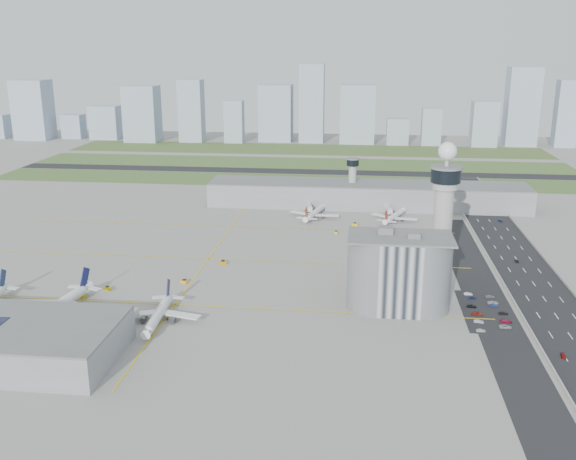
# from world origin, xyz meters

# --- Properties ---
(ground) EXTENTS (1000.00, 1000.00, 0.00)m
(ground) POSITION_xyz_m (0.00, 0.00, 0.00)
(ground) COLOR #9D9A92
(grass_strip_0) EXTENTS (480.00, 50.00, 0.08)m
(grass_strip_0) POSITION_xyz_m (-20.00, 225.00, 0.04)
(grass_strip_0) COLOR #4A642F
(grass_strip_0) RESTS_ON ground
(grass_strip_1) EXTENTS (480.00, 60.00, 0.08)m
(grass_strip_1) POSITION_xyz_m (-20.00, 300.00, 0.04)
(grass_strip_1) COLOR #46622E
(grass_strip_1) RESTS_ON ground
(grass_strip_2) EXTENTS (480.00, 70.00, 0.08)m
(grass_strip_2) POSITION_xyz_m (-20.00, 380.00, 0.04)
(grass_strip_2) COLOR #485B2B
(grass_strip_2) RESTS_ON ground
(runway) EXTENTS (480.00, 22.00, 0.10)m
(runway) POSITION_xyz_m (-20.00, 262.00, 0.06)
(runway) COLOR black
(runway) RESTS_ON ground
(highway) EXTENTS (28.00, 500.00, 0.10)m
(highway) POSITION_xyz_m (115.00, 0.00, 0.05)
(highway) COLOR black
(highway) RESTS_ON ground
(barrier_left) EXTENTS (0.60, 500.00, 1.20)m
(barrier_left) POSITION_xyz_m (101.00, 0.00, 0.60)
(barrier_left) COLOR #9E9E99
(barrier_left) RESTS_ON ground
(barrier_right) EXTENTS (0.60, 500.00, 1.20)m
(barrier_right) POSITION_xyz_m (129.00, 0.00, 0.60)
(barrier_right) COLOR #9E9E99
(barrier_right) RESTS_ON ground
(landside_road) EXTENTS (18.00, 260.00, 0.08)m
(landside_road) POSITION_xyz_m (90.00, -10.00, 0.04)
(landside_road) COLOR black
(landside_road) RESTS_ON ground
(parking_lot) EXTENTS (20.00, 44.00, 0.10)m
(parking_lot) POSITION_xyz_m (88.00, -22.00, 0.05)
(parking_lot) COLOR black
(parking_lot) RESTS_ON ground
(taxiway_line_h_0) EXTENTS (260.00, 0.60, 0.01)m
(taxiway_line_h_0) POSITION_xyz_m (-40.00, -30.00, 0.01)
(taxiway_line_h_0) COLOR yellow
(taxiway_line_h_0) RESTS_ON ground
(taxiway_line_h_1) EXTENTS (260.00, 0.60, 0.01)m
(taxiway_line_h_1) POSITION_xyz_m (-40.00, 30.00, 0.01)
(taxiway_line_h_1) COLOR yellow
(taxiway_line_h_1) RESTS_ON ground
(taxiway_line_h_2) EXTENTS (260.00, 0.60, 0.01)m
(taxiway_line_h_2) POSITION_xyz_m (-40.00, 90.00, 0.01)
(taxiway_line_h_2) COLOR yellow
(taxiway_line_h_2) RESTS_ON ground
(taxiway_line_v) EXTENTS (0.60, 260.00, 0.01)m
(taxiway_line_v) POSITION_xyz_m (-40.00, 30.00, 0.01)
(taxiway_line_v) COLOR yellow
(taxiway_line_v) RESTS_ON ground
(control_tower) EXTENTS (14.00, 14.00, 64.50)m
(control_tower) POSITION_xyz_m (72.00, 8.00, 35.04)
(control_tower) COLOR #ADAAA5
(control_tower) RESTS_ON ground
(secondary_tower) EXTENTS (8.60, 8.60, 31.90)m
(secondary_tower) POSITION_xyz_m (30.00, 150.00, 18.80)
(secondary_tower) COLOR #ADAAA5
(secondary_tower) RESTS_ON ground
(admin_building) EXTENTS (42.00, 24.00, 33.50)m
(admin_building) POSITION_xyz_m (51.99, -22.00, 15.30)
(admin_building) COLOR #B2B2B7
(admin_building) RESTS_ON ground
(terminal_pier) EXTENTS (210.00, 32.00, 15.80)m
(terminal_pier) POSITION_xyz_m (40.00, 148.00, 7.90)
(terminal_pier) COLOR gray
(terminal_pier) RESTS_ON ground
(airplane_near_b) EXTENTS (45.04, 50.59, 12.59)m
(airplane_near_b) POSITION_xyz_m (-84.17, -44.01, 6.30)
(airplane_near_b) COLOR white
(airplane_near_b) RESTS_ON ground
(airplane_near_c) EXTENTS (35.78, 41.38, 11.08)m
(airplane_near_c) POSITION_xyz_m (-41.67, -47.39, 5.54)
(airplane_near_c) COLOR white
(airplane_near_c) RESTS_ON ground
(airplane_far_a) EXTENTS (39.60, 43.76, 10.47)m
(airplane_far_a) POSITION_xyz_m (7.59, 115.91, 5.24)
(airplane_far_a) COLOR white
(airplane_far_a) RESTS_ON ground
(airplane_far_b) EXTENTS (40.42, 43.30, 9.74)m
(airplane_far_b) POSITION_xyz_m (57.02, 114.63, 4.87)
(airplane_far_b) COLOR white
(airplane_far_b) RESTS_ON ground
(jet_bridge_near_1) EXTENTS (5.39, 14.31, 5.70)m
(jet_bridge_near_1) POSITION_xyz_m (-83.00, -61.00, 2.85)
(jet_bridge_near_1) COLOR silver
(jet_bridge_near_1) RESTS_ON ground
(jet_bridge_near_2) EXTENTS (5.39, 14.31, 5.70)m
(jet_bridge_near_2) POSITION_xyz_m (-53.00, -61.00, 2.85)
(jet_bridge_near_2) COLOR silver
(jet_bridge_near_2) RESTS_ON ground
(jet_bridge_far_0) EXTENTS (5.39, 14.31, 5.70)m
(jet_bridge_far_0) POSITION_xyz_m (2.00, 132.00, 2.85)
(jet_bridge_far_0) COLOR silver
(jet_bridge_far_0) RESTS_ON ground
(jet_bridge_far_1) EXTENTS (5.39, 14.31, 5.70)m
(jet_bridge_far_1) POSITION_xyz_m (52.00, 132.00, 2.85)
(jet_bridge_far_1) COLOR silver
(jet_bridge_far_1) RESTS_ON ground
(tug_0) EXTENTS (2.03, 2.93, 1.69)m
(tug_0) POSITION_xyz_m (-81.70, -26.57, 0.85)
(tug_0) COLOR #CFBB00
(tug_0) RESTS_ON ground
(tug_1) EXTENTS (3.62, 3.24, 1.74)m
(tug_1) POSITION_xyz_m (-74.64, -16.74, 0.87)
(tug_1) COLOR #FDCC02
(tug_1) RESTS_ON ground
(tug_2) EXTENTS (3.76, 3.21, 1.85)m
(tug_2) POSITION_xyz_m (-42.98, -4.84, 0.92)
(tug_2) COLOR orange
(tug_2) RESTS_ON ground
(tug_3) EXTENTS (3.77, 4.21, 2.03)m
(tug_3) POSITION_xyz_m (-30.91, 22.80, 1.01)
(tug_3) COLOR #D69102
(tug_3) RESTS_ON ground
(tug_4) EXTENTS (2.05, 2.95, 1.70)m
(tug_4) POSITION_xyz_m (22.34, 81.85, 0.85)
(tug_4) COLOR gold
(tug_4) RESTS_ON ground
(tug_5) EXTENTS (3.67, 2.67, 2.03)m
(tug_5) POSITION_xyz_m (32.90, 99.47, 1.01)
(tug_5) COLOR #DAA505
(tug_5) RESTS_ON ground
(car_lot_0) EXTENTS (3.66, 1.72, 1.21)m
(car_lot_0) POSITION_xyz_m (82.35, -42.07, 0.61)
(car_lot_0) COLOR silver
(car_lot_0) RESTS_ON ground
(car_lot_1) EXTENTS (3.97, 1.91, 1.26)m
(car_lot_1) POSITION_xyz_m (83.01, -33.93, 0.63)
(car_lot_1) COLOR #9CA3B2
(car_lot_1) RESTS_ON ground
(car_lot_2) EXTENTS (4.87, 2.75, 1.28)m
(car_lot_2) POSITION_xyz_m (83.58, -26.36, 0.64)
(car_lot_2) COLOR maroon
(car_lot_2) RESTS_ON ground
(car_lot_3) EXTENTS (4.13, 2.07, 1.15)m
(car_lot_3) POSITION_xyz_m (82.61, -18.73, 0.58)
(car_lot_3) COLOR black
(car_lot_3) RESTS_ON ground
(car_lot_4) EXTENTS (3.31, 1.38, 1.12)m
(car_lot_4) POSITION_xyz_m (84.20, -9.59, 0.56)
(car_lot_4) COLOR navy
(car_lot_4) RESTS_ON ground
(car_lot_5) EXTENTS (3.71, 1.67, 1.18)m
(car_lot_5) POSITION_xyz_m (83.27, -5.03, 0.59)
(car_lot_5) COLOR silver
(car_lot_5) RESTS_ON ground
(car_lot_6) EXTENTS (4.97, 2.73, 1.32)m
(car_lot_6) POSITION_xyz_m (92.22, -37.88, 0.66)
(car_lot_6) COLOR #A5A5A5
(car_lot_6) RESTS_ON ground
(car_lot_7) EXTENTS (4.66, 2.17, 1.32)m
(car_lot_7) POSITION_xyz_m (93.58, -32.49, 0.66)
(car_lot_7) COLOR maroon
(car_lot_7) RESTS_ON ground
(car_lot_8) EXTENTS (3.79, 1.84, 1.25)m
(car_lot_8) POSITION_xyz_m (94.11, -24.74, 0.62)
(car_lot_8) COLOR black
(car_lot_8) RESTS_ON ground
(car_lot_9) EXTENTS (3.48, 1.28, 1.14)m
(car_lot_9) POSITION_xyz_m (91.98, -16.90, 0.57)
(car_lot_9) COLOR navy
(car_lot_9) RESTS_ON ground
(car_lot_10) EXTENTS (4.82, 2.77, 1.27)m
(car_lot_10) POSITION_xyz_m (92.10, -14.07, 0.63)
(car_lot_10) COLOR silver
(car_lot_10) RESTS_ON ground
(car_lot_11) EXTENTS (4.13, 1.98, 1.16)m
(car_lot_11) POSITION_xyz_m (92.15, -7.01, 0.58)
(car_lot_11) COLOR gray
(car_lot_11) RESTS_ON ground
(car_hw_0) EXTENTS (1.92, 3.90, 1.28)m
(car_hw_0) POSITION_xyz_m (107.32, -59.86, 0.64)
(car_hw_0) COLOR maroon
(car_hw_0) RESTS_ON ground
(car_hw_1) EXTENTS (1.30, 3.61, 1.19)m
(car_hw_1) POSITION_xyz_m (114.10, 42.15, 0.59)
(car_hw_1) COLOR black
(car_hw_1) RESTS_ON ground
(car_hw_2) EXTENTS (2.19, 4.05, 1.08)m
(car_hw_2) POSITION_xyz_m (121.12, 118.28, 0.54)
(car_hw_2) COLOR navy
(car_hw_2) RESTS_ON ground
(car_hw_4) EXTENTS (1.61, 3.35, 1.10)m
(car_hw_4) POSITION_xyz_m (108.49, 180.99, 0.55)
(car_hw_4) COLOR #A3A3A4
(car_hw_4) RESTS_ON ground
(skyline_bldg_1) EXTENTS (37.63, 30.10, 65.60)m
(skyline_bldg_1) POSITION_xyz_m (-331.22, 417.61, 32.80)
(skyline_bldg_1) COLOR #9EADC1
(skyline_bldg_1) RESTS_ON ground
(skyline_bldg_2) EXTENTS (22.81, 18.25, 26.79)m
(skyline_bldg_2) POSITION_xyz_m (-291.25, 430.16, 13.39)
(skyline_bldg_2) COLOR #9EADC1
(skyline_bldg_2) RESTS_ON ground
(skyline_bldg_3) EXTENTS (32.30, 25.84, 36.93)m
(skyline_bldg_3) POSITION_xyz_m (-252.58, 431.35, 18.47)
(skyline_bldg_3) COLOR #9EADC1
(skyline_bldg_3) RESTS_ON ground
(skyline_bldg_4) EXTENTS (35.81, 28.65, 60.36)m
(skyline_bldg_4) POSITION_xyz_m (-204.47, 415.19, 30.18)
(skyline_bldg_4) COLOR #9EADC1
(skyline_bldg_4) RESTS_ON ground
(skyline_bldg_5) EXTENTS (25.49, 20.39, 66.89)m
(skyline_bldg_5) POSITION_xyz_m (-150.11, 419.66, 33.44)
(skyline_bldg_5) COLOR #9EADC1
(skyline_bldg_5) RESTS_ON ground
(skyline_bldg_6) EXTENTS (20.04, 16.03, 45.20)m
(skyline_bldg_6) POSITION_xyz_m (-102.68, 417.90, 22.60)
(skyline_bldg_6) COLOR #9EADC1
(skyline_bldg_6) RESTS_ON ground
(skyline_bldg_7) EXTENTS (35.76, 28.61, 61.22)m
(skyline_bldg_7) POSITION_xyz_m (-59.44, 436.89, 30.61)
(skyline_bldg_7) COLOR #9EADC1
(skyline_bldg_7) RESTS_ON ground
(skyline_bldg_8) EXTENTS (26.33, 21.06, 83.39)m
(skyline_bldg_8) POSITION_xyz_m (-19.42, 431.56, 41.69)
(skyline_bldg_8) COLOR #9EADC1
(skyline_bldg_8) RESTS_ON ground
(skyline_bldg_9) EXTENTS (36.96, 29.57, 62.11)m
(skyline_bldg_9) POSITION_xyz_m (30.27, 432.32, 31.06)
(skyline_bldg_9) COLOR #9EADC1
(skyline_bldg_9) RESTS_ON ground
(skyline_bldg_10) EXTENTS (23.01, 18.41, 27.75)m
(skyline_bldg_10) POSITION_xyz_m (73.27, 423.68, 13.87)
(skyline_bldg_10) COLOR #9EADC1
(skyline_bldg_10) RESTS_ON ground
(skyline_bldg_11) EXTENTS (20.22, 16.18, 38.97)m
(skyline_bldg_11) POSITION_xyz_m (108.28, 423.34, 19.48)
(skyline_bldg_11) COLOR #9EADC1
(skyline_bldg_11) RESTS_ON ground
(skyline_bldg_12) EXTENTS (26.14, 20.92, 46.89)m
(skyline_bldg_12) POSITION_xyz_m (162.17, 421.29, 23.44)
(skyline_bldg_12) COLOR #9EADC1
(skyline_bldg_12) RESTS_ON ground
(skyline_bldg_13) EXTENTS (32.26, 25.81, 81.20)m
(skyline_bldg_13) POSITION_xyz_m (201.27, 433.27, 40.60)
(skyline_bldg_13) COLOR #9EADC1
(skyline_bldg_13) RESTS_ON ground
(skyline_bldg_14) EXTENTS (21.59, 17.28, 68.75)m
(skyline_bldg_14) POSITION_xyz_m (244.74, 426.38, 34.37)
(skyline_bldg_14) COLOR #9EADC1
(skyline_bldg_14) RESTS_ON ground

